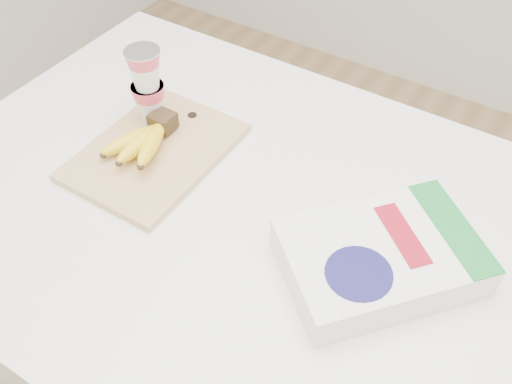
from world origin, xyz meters
TOP-DOWN VIEW (x-y plane):
  - room at (0.00, 0.00)m, footprint 4.00×4.00m
  - table at (0.00, 0.00)m, footprint 1.35×0.90m
  - cutting_board at (-0.27, 0.02)m, footprint 0.25×0.33m
  - bananas at (-0.28, 0.02)m, footprint 0.13×0.17m
  - yogurt_stack at (-0.33, 0.10)m, footprint 0.07×0.07m
  - cereal_box at (0.23, 0.00)m, footprint 0.36×0.37m

SIDE VIEW (x-z plane):
  - table at x=0.00m, z-range 0.00..1.01m
  - cutting_board at x=-0.27m, z-range 1.01..1.03m
  - cereal_box at x=0.23m, z-range 1.01..1.08m
  - bananas at x=-0.28m, z-range 1.02..1.08m
  - yogurt_stack at x=-0.33m, z-range 1.03..1.20m
  - room at x=0.00m, z-range -0.65..3.35m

